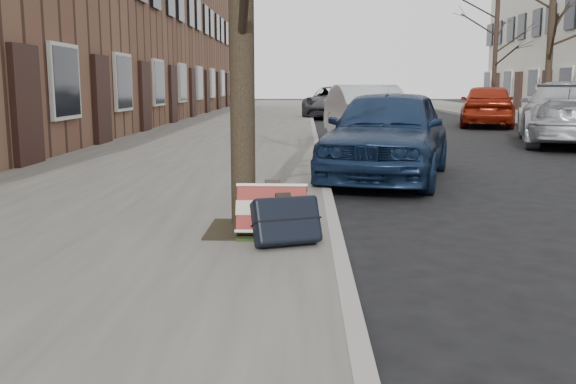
{
  "coord_description": "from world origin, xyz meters",
  "views": [
    {
      "loc": [
        -1.54,
        -4.59,
        1.45
      ],
      "look_at": [
        -1.68,
        0.8,
        0.54
      ],
      "focal_mm": 40.0,
      "sensor_mm": 36.0,
      "label": 1
    }
  ],
  "objects_px": {
    "suitcase_red": "(272,211)",
    "suitcase_navy": "(286,220)",
    "car_near_mid": "(368,114)",
    "car_near_front": "(388,133)"
  },
  "relations": [
    {
      "from": "suitcase_navy",
      "to": "car_near_front",
      "type": "bearing_deg",
      "value": 52.79
    },
    {
      "from": "suitcase_red",
      "to": "car_near_front",
      "type": "relative_size",
      "value": 0.15
    },
    {
      "from": "car_near_mid",
      "to": "suitcase_navy",
      "type": "bearing_deg",
      "value": -107.29
    },
    {
      "from": "suitcase_red",
      "to": "car_near_mid",
      "type": "distance_m",
      "value": 10.91
    },
    {
      "from": "suitcase_red",
      "to": "suitcase_navy",
      "type": "xyz_separation_m",
      "value": [
        0.13,
        -0.33,
        -0.02
      ]
    },
    {
      "from": "car_near_mid",
      "to": "suitcase_red",
      "type": "bearing_deg",
      "value": -108.27
    },
    {
      "from": "suitcase_navy",
      "to": "car_near_front",
      "type": "height_order",
      "value": "car_near_front"
    },
    {
      "from": "suitcase_navy",
      "to": "car_near_mid",
      "type": "bearing_deg",
      "value": 60.75
    },
    {
      "from": "suitcase_navy",
      "to": "car_near_front",
      "type": "relative_size",
      "value": 0.13
    },
    {
      "from": "suitcase_red",
      "to": "suitcase_navy",
      "type": "distance_m",
      "value": 0.36
    }
  ]
}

